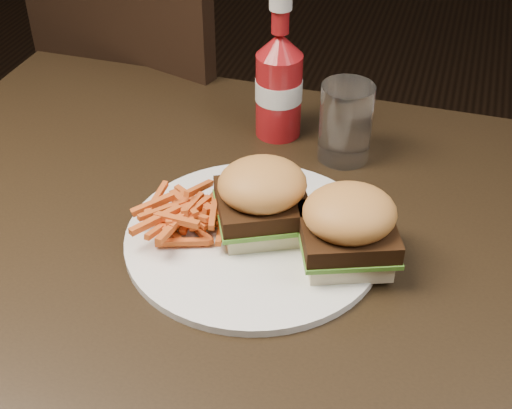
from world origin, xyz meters
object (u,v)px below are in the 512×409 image
(plate, at_px, (254,238))
(tumbler, at_px, (345,124))
(chair_far, at_px, (194,149))
(ketchup_bottle, at_px, (279,98))
(dining_table, at_px, (299,262))

(plate, relative_size, tumbler, 2.71)
(chair_far, distance_m, ketchup_bottle, 0.61)
(ketchup_bottle, height_order, tumbler, ketchup_bottle)
(dining_table, height_order, chair_far, dining_table)
(dining_table, xyz_separation_m, plate, (-0.06, -0.00, 0.03))
(plate, distance_m, ketchup_bottle, 0.26)
(dining_table, distance_m, tumbler, 0.23)
(chair_far, distance_m, plate, 0.79)
(chair_far, xyz_separation_m, ketchup_bottle, (0.30, -0.38, 0.38))
(dining_table, relative_size, ketchup_bottle, 8.81)
(plate, xyz_separation_m, tumbler, (0.07, 0.22, 0.05))
(chair_far, relative_size, tumbler, 3.80)
(dining_table, xyz_separation_m, chair_far, (-0.40, 0.63, -0.30))
(plate, bearing_deg, tumbler, 72.97)
(dining_table, relative_size, plate, 3.78)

